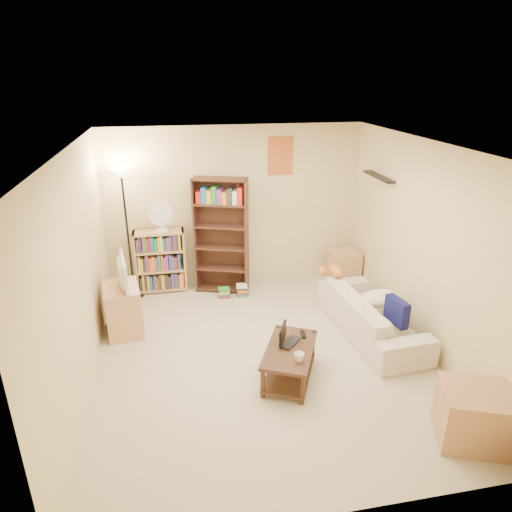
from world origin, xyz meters
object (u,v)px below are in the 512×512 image
object	(u,v)px
tv_stand	(123,309)
tall_bookshelf	(221,233)
floor_lamp	(124,196)
mug	(299,357)
desk_fan	(161,217)
coffee_table	(289,359)
side_table	(343,266)
tabby_cat	(333,271)
laptop	(294,343)
short_bookshelf	(161,261)
sofa	(372,315)
television	(119,273)
end_cabinet	(476,416)

from	to	relation	value
tv_stand	tall_bookshelf	xyz separation A→B (m)	(1.43, 0.99, 0.62)
tall_bookshelf	floor_lamp	distance (m)	1.51
floor_lamp	tv_stand	bearing A→B (deg)	-93.28
mug	desk_fan	xyz separation A→B (m)	(-1.37, 2.78, 0.77)
tall_bookshelf	coffee_table	bearing A→B (deg)	-60.81
tv_stand	side_table	world-z (taller)	tv_stand
tabby_cat	side_table	world-z (taller)	tabby_cat
mug	tall_bookshelf	bearing A→B (deg)	100.55
tabby_cat	side_table	xyz separation A→B (m)	(0.52, 0.92, -0.36)
laptop	short_bookshelf	xyz separation A→B (m)	(-1.46, 2.51, 0.08)
short_bookshelf	desk_fan	size ratio (longest dim) A/B	2.16
tall_bookshelf	short_bookshelf	bearing A→B (deg)	-172.78
tall_bookshelf	desk_fan	size ratio (longest dim) A/B	3.95
tabby_cat	laptop	world-z (taller)	tabby_cat
tabby_cat	desk_fan	distance (m)	2.66
tall_bookshelf	floor_lamp	xyz separation A→B (m)	(-1.37, 0.05, 0.63)
tv_stand	sofa	bearing A→B (deg)	-20.32
desk_fan	side_table	size ratio (longest dim) A/B	0.87
television	end_cabinet	size ratio (longest dim) A/B	1.06
laptop	tall_bookshelf	size ratio (longest dim) A/B	0.19
tabby_cat	tv_stand	xyz separation A→B (m)	(-2.90, -0.04, -0.29)
laptop	short_bookshelf	size ratio (longest dim) A/B	0.35
sofa	coffee_table	distance (m)	1.49
laptop	tall_bookshelf	xyz separation A→B (m)	(-0.53, 2.33, 0.54)
tall_bookshelf	television	bearing A→B (deg)	-126.99
laptop	floor_lamp	xyz separation A→B (m)	(-1.90, 2.37, 1.17)
television	tall_bookshelf	distance (m)	1.74
coffee_table	laptop	xyz separation A→B (m)	(0.06, 0.06, 0.16)
sofa	tall_bookshelf	size ratio (longest dim) A/B	1.07
tabby_cat	tall_bookshelf	world-z (taller)	tall_bookshelf
desk_fan	sofa	bearing A→B (deg)	-34.01
end_cabinet	tv_stand	bearing A→B (deg)	142.06
tall_bookshelf	mug	bearing A→B (deg)	-61.25
sofa	side_table	distance (m)	1.64
end_cabinet	short_bookshelf	bearing A→B (deg)	127.04
tv_stand	short_bookshelf	distance (m)	1.28
floor_lamp	end_cabinet	bearing A→B (deg)	-47.99
short_bookshelf	tall_bookshelf	bearing A→B (deg)	-11.17
coffee_table	laptop	bearing A→B (deg)	68.29
coffee_table	tall_bookshelf	world-z (taller)	tall_bookshelf
mug	short_bookshelf	bearing A→B (deg)	116.83
tv_stand	floor_lamp	xyz separation A→B (m)	(0.06, 1.04, 1.25)
tabby_cat	end_cabinet	xyz separation A→B (m)	(0.45, -2.66, -0.35)
coffee_table	floor_lamp	world-z (taller)	floor_lamp
short_bookshelf	tv_stand	bearing A→B (deg)	-112.93
tabby_cat	desk_fan	bearing A→B (deg)	155.22
tall_bookshelf	desk_fan	distance (m)	0.93
sofa	floor_lamp	size ratio (longest dim) A/B	0.97
coffee_table	tall_bookshelf	size ratio (longest dim) A/B	0.57
mug	end_cabinet	xyz separation A→B (m)	(1.43, -0.96, -0.18)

